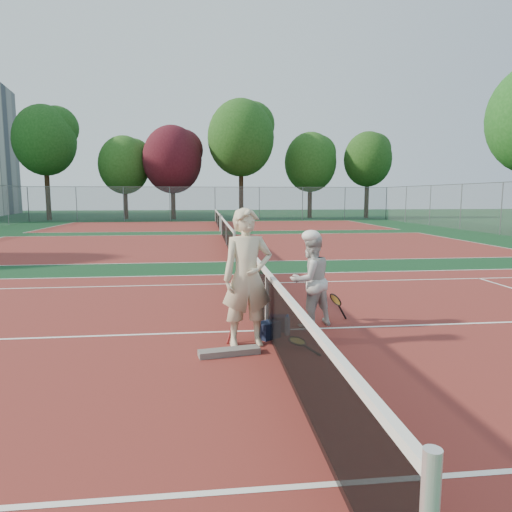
% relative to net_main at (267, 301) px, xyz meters
% --- Properties ---
extents(ground, '(130.00, 130.00, 0.00)m').
position_rel_net_main_xyz_m(ground, '(0.00, 0.00, -0.51)').
color(ground, '#0D3218').
rests_on(ground, ground).
extents(court_main, '(23.77, 10.97, 0.01)m').
position_rel_net_main_xyz_m(court_main, '(0.00, 0.00, -0.51)').
color(court_main, maroon).
rests_on(court_main, ground).
extents(court_far_a, '(23.77, 10.97, 0.01)m').
position_rel_net_main_xyz_m(court_far_a, '(0.00, 13.50, -0.51)').
color(court_far_a, maroon).
rests_on(court_far_a, ground).
extents(court_far_b, '(23.77, 10.97, 0.01)m').
position_rel_net_main_xyz_m(court_far_b, '(0.00, 27.00, -0.51)').
color(court_far_b, maroon).
rests_on(court_far_b, ground).
extents(net_main, '(0.10, 10.98, 1.02)m').
position_rel_net_main_xyz_m(net_main, '(0.00, 0.00, 0.00)').
color(net_main, black).
rests_on(net_main, ground).
extents(net_far_a, '(0.10, 10.98, 1.02)m').
position_rel_net_main_xyz_m(net_far_a, '(0.00, 13.50, 0.00)').
color(net_far_a, black).
rests_on(net_far_a, ground).
extents(net_far_b, '(0.10, 10.98, 1.02)m').
position_rel_net_main_xyz_m(net_far_b, '(0.00, 27.00, 0.00)').
color(net_far_b, black).
rests_on(net_far_b, ground).
extents(fence_back, '(32.00, 0.06, 3.00)m').
position_rel_net_main_xyz_m(fence_back, '(0.00, 34.00, 0.99)').
color(fence_back, slate).
rests_on(fence_back, ground).
extents(player_a, '(0.81, 0.59, 2.06)m').
position_rel_net_main_xyz_m(player_a, '(-0.39, -0.70, 0.52)').
color(player_a, beige).
rests_on(player_a, ground).
extents(player_b, '(0.95, 0.86, 1.60)m').
position_rel_net_main_xyz_m(player_b, '(0.78, 0.21, 0.29)').
color(player_b, silver).
rests_on(player_b, ground).
extents(racket_red, '(0.41, 0.43, 0.53)m').
position_rel_net_main_xyz_m(racket_red, '(-0.55, -0.44, -0.24)').
color(racket_red, maroon).
rests_on(racket_red, ground).
extents(racket_black_held, '(0.45, 0.41, 0.51)m').
position_rel_net_main_xyz_m(racket_black_held, '(1.30, 0.42, -0.25)').
color(racket_black_held, black).
rests_on(racket_black_held, ground).
extents(racket_spare, '(0.55, 0.64, 0.15)m').
position_rel_net_main_xyz_m(racket_spare, '(0.33, -0.93, -0.44)').
color(racket_spare, black).
rests_on(racket_spare, ground).
extents(sports_bag_navy, '(0.40, 0.38, 0.26)m').
position_rel_net_main_xyz_m(sports_bag_navy, '(-0.03, -0.41, -0.38)').
color(sports_bag_navy, black).
rests_on(sports_bag_navy, ground).
extents(sports_bag_purple, '(0.36, 0.30, 0.25)m').
position_rel_net_main_xyz_m(sports_bag_purple, '(0.21, -0.03, -0.38)').
color(sports_bag_purple, black).
rests_on(sports_bag_purple, ground).
extents(net_cover_canvas, '(0.89, 0.35, 0.09)m').
position_rel_net_main_xyz_m(net_cover_canvas, '(-0.69, -1.11, -0.46)').
color(net_cover_canvas, '#625D59').
rests_on(net_cover_canvas, ground).
extents(water_bottle, '(0.09, 0.09, 0.30)m').
position_rel_net_main_xyz_m(water_bottle, '(0.30, -0.28, -0.36)').
color(water_bottle, silver).
rests_on(water_bottle, ground).
extents(tree_back_0, '(5.54, 5.54, 10.41)m').
position_rel_net_main_xyz_m(tree_back_0, '(-15.32, 37.05, 6.69)').
color(tree_back_0, '#382314').
rests_on(tree_back_0, ground).
extents(tree_back_1, '(4.80, 4.80, 7.88)m').
position_rel_net_main_xyz_m(tree_back_1, '(-8.49, 37.93, 4.60)').
color(tree_back_1, '#382314').
rests_on(tree_back_1, ground).
extents(tree_back_maroon, '(5.53, 5.53, 8.79)m').
position_rel_net_main_xyz_m(tree_back_maroon, '(-3.90, 37.03, 5.08)').
color(tree_back_maroon, '#382314').
rests_on(tree_back_maroon, ground).
extents(tree_back_3, '(6.26, 6.26, 11.23)m').
position_rel_net_main_xyz_m(tree_back_3, '(2.56, 36.52, 7.09)').
color(tree_back_3, '#382314').
rests_on(tree_back_3, ground).
extents(tree_back_4, '(5.16, 5.16, 8.51)m').
position_rel_net_main_xyz_m(tree_back_4, '(9.64, 38.12, 5.02)').
color(tree_back_4, '#382314').
rests_on(tree_back_4, ground).
extents(tree_back_5, '(4.74, 4.74, 8.57)m').
position_rel_net_main_xyz_m(tree_back_5, '(15.35, 37.49, 5.30)').
color(tree_back_5, '#382314').
rests_on(tree_back_5, ground).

